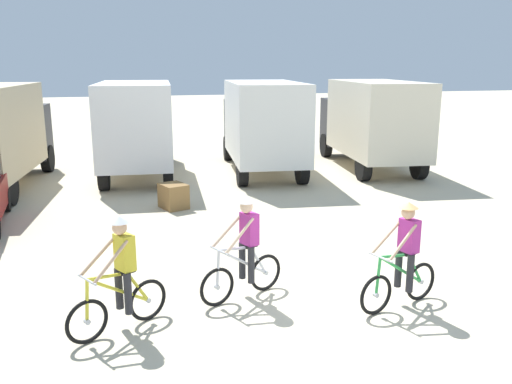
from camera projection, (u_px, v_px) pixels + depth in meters
ground_plane at (337, 301)px, 9.37m from camera, size 120.00×120.00×0.00m
box_truck_avon_van at (137, 124)px, 19.39m from camera, size 2.93×6.92×3.35m
box_truck_white_box at (262, 122)px, 19.95m from camera, size 3.09×6.97×3.35m
box_truck_cream_rv at (371, 120)px, 20.74m from camera, size 3.15×6.98×3.35m
cyclist_orange_shirt at (120, 278)px, 8.17m from camera, size 1.53×0.93×1.82m
cyclist_cowboy_hat at (245, 251)px, 9.33m from camera, size 1.62×0.80×1.82m
cyclist_near_camera at (403, 259)px, 8.98m from camera, size 1.67×0.68×1.82m
supply_crate at (173, 196)px, 15.24m from camera, size 0.86×0.95×0.70m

